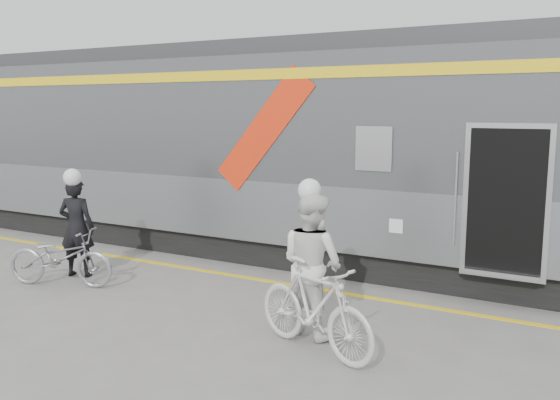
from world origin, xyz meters
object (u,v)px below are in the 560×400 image
Objects in this scene: bicycle_left at (60,258)px; bicycle_right at (314,307)px; woman at (312,264)px; man at (77,227)px.

bicycle_right is at bearing -113.81° from bicycle_left.
woman is at bearing -107.12° from bicycle_left.
man is 5.08m from bicycle_right.
man is 0.92× the size of bicycle_right.
bicycle_right is (4.78, -0.40, 0.09)m from bicycle_left.
woman is 0.99× the size of bicycle_right.
woman reaches higher than bicycle_left.
bicycle_right is (0.30, -0.55, -0.36)m from woman.
bicycle_left is 0.98× the size of woman.
man is 0.93× the size of woman.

